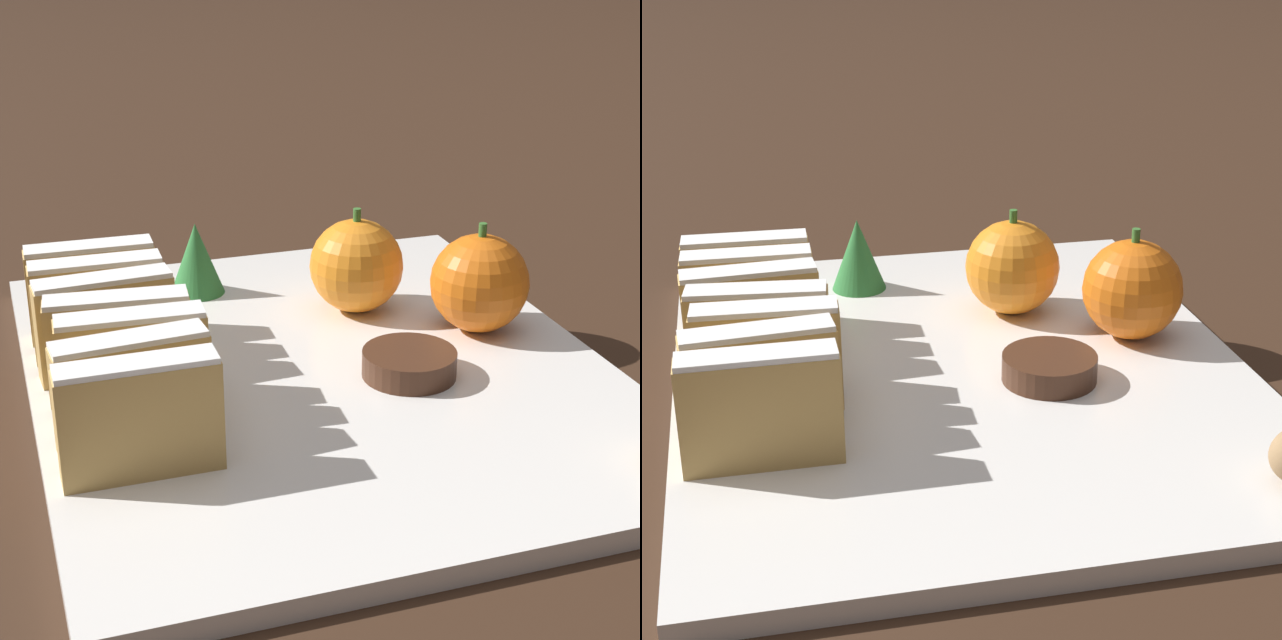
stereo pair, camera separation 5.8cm
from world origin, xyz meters
TOP-DOWN VIEW (x-y plane):
  - ground_plane at (0.00, 0.00)m, footprint 6.00×6.00m
  - serving_platter at (0.00, 0.00)m, footprint 0.33×0.40m
  - stollen_slice_front at (-0.12, -0.09)m, footprint 0.08×0.02m
  - stollen_slice_second at (-0.12, -0.06)m, footprint 0.08×0.03m
  - stollen_slice_third at (-0.11, -0.03)m, footprint 0.08×0.02m
  - stollen_slice_fourth at (-0.12, 0.00)m, footprint 0.08×0.03m
  - stollen_slice_fifth at (-0.12, 0.03)m, footprint 0.08×0.02m
  - stollen_slice_sixth at (-0.12, 0.06)m, footprint 0.08×0.02m
  - stollen_slice_back at (-0.12, 0.09)m, footprint 0.08×0.02m
  - orange_near at (0.05, 0.08)m, footprint 0.06×0.06m
  - orange_far at (0.11, 0.02)m, footprint 0.06×0.06m
  - chocolate_cookie at (0.05, -0.03)m, footprint 0.05×0.05m
  - evergreen_sprig at (-0.04, 0.14)m, footprint 0.04×0.04m

SIDE VIEW (x-z plane):
  - ground_plane at x=0.00m, z-range 0.00..0.00m
  - serving_platter at x=0.00m, z-range 0.00..0.01m
  - chocolate_cookie at x=0.05m, z-range 0.01..0.03m
  - evergreen_sprig at x=-0.04m, z-range 0.01..0.06m
  - stollen_slice_front at x=-0.12m, z-range 0.01..0.07m
  - stollen_slice_second at x=-0.12m, z-range 0.01..0.07m
  - stollen_slice_third at x=-0.11m, z-range 0.01..0.07m
  - stollen_slice_fourth at x=-0.12m, z-range 0.01..0.07m
  - stollen_slice_fifth at x=-0.12m, z-range 0.01..0.07m
  - stollen_slice_sixth at x=-0.12m, z-range 0.01..0.07m
  - stollen_slice_back at x=-0.12m, z-range 0.01..0.07m
  - orange_near at x=0.05m, z-range 0.01..0.08m
  - orange_far at x=0.11m, z-range 0.01..0.08m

